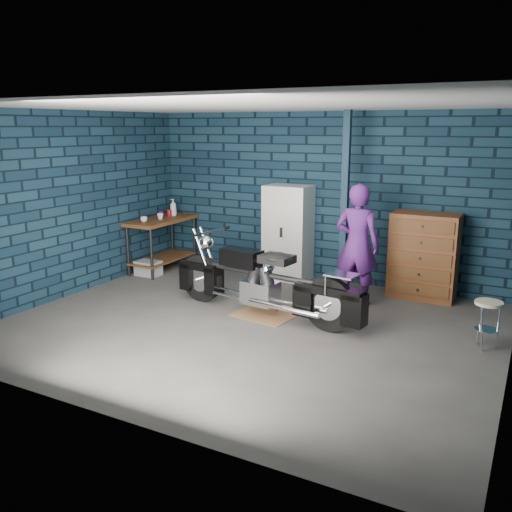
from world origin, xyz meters
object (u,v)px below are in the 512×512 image
at_px(tool_chest, 423,256).
at_px(shop_stool, 487,325).
at_px(locker, 288,233).
at_px(person, 357,245).
at_px(workbench, 163,244).
at_px(motorcycle, 264,277).
at_px(storage_bin, 148,268).

xyz_separation_m(tool_chest, shop_stool, (1.04, -1.58, -0.35)).
bearing_deg(shop_stool, locker, 153.84).
distance_m(person, shop_stool, 2.10).
height_order(workbench, locker, locker).
bearing_deg(locker, workbench, -167.64).
relative_size(motorcycle, shop_stool, 4.38).
bearing_deg(motorcycle, tool_chest, 53.80).
relative_size(storage_bin, tool_chest, 0.32).
relative_size(motorcycle, locker, 1.58).
height_order(workbench, motorcycle, motorcycle).
relative_size(motorcycle, person, 1.43).
distance_m(motorcycle, tool_chest, 2.46).
xyz_separation_m(person, tool_chest, (0.79, 0.70, -0.23)).
bearing_deg(locker, person, -26.81).
xyz_separation_m(storage_bin, locker, (2.17, 0.92, 0.65)).
bearing_deg(motorcycle, storage_bin, 169.24).
distance_m(locker, tool_chest, 2.18).
bearing_deg(storage_bin, locker, 22.96).
xyz_separation_m(workbench, storage_bin, (0.02, -0.44, -0.33)).
bearing_deg(storage_bin, workbench, 92.61).
height_order(motorcycle, locker, locker).
bearing_deg(shop_stool, motorcycle, -175.66).
bearing_deg(workbench, shop_stool, -11.48).
height_order(motorcycle, storage_bin, motorcycle).
height_order(motorcycle, person, person).
bearing_deg(person, locker, -28.22).
distance_m(storage_bin, locker, 2.44).
bearing_deg(locker, shop_stool, -26.16).
relative_size(workbench, motorcycle, 0.57).
bearing_deg(workbench, person, -3.54).
distance_m(motorcycle, person, 1.45).
height_order(person, tool_chest, person).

